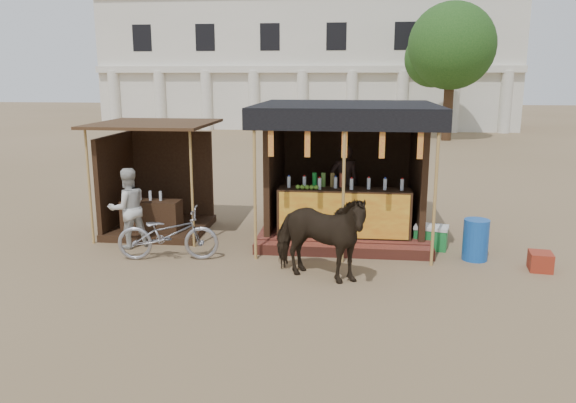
# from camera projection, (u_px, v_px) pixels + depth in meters

# --- Properties ---
(ground) EXTENTS (120.00, 120.00, 0.00)m
(ground) POSITION_uv_depth(u_px,v_px,m) (276.00, 291.00, 8.88)
(ground) COLOR #846B4C
(ground) RESTS_ON ground
(main_stall) EXTENTS (3.60, 3.61, 2.78)m
(main_stall) POSITION_uv_depth(u_px,v_px,m) (345.00, 188.00, 11.80)
(main_stall) COLOR brown
(main_stall) RESTS_ON ground
(secondary_stall) EXTENTS (2.40, 2.40, 2.38)m
(secondary_stall) POSITION_uv_depth(u_px,v_px,m) (152.00, 193.00, 12.19)
(secondary_stall) COLOR #332112
(secondary_stall) RESTS_ON ground
(cow) EXTENTS (1.95, 1.40, 1.50)m
(cow) POSITION_uv_depth(u_px,v_px,m) (319.00, 237.00, 9.21)
(cow) COLOR black
(cow) RESTS_ON ground
(motorbike) EXTENTS (1.92, 0.88, 0.97)m
(motorbike) POSITION_uv_depth(u_px,v_px,m) (168.00, 234.00, 10.32)
(motorbike) COLOR #95959D
(motorbike) RESTS_ON ground
(bystander) EXTENTS (0.98, 0.96, 1.59)m
(bystander) POSITION_uv_depth(u_px,v_px,m) (128.00, 208.00, 11.00)
(bystander) COLOR beige
(bystander) RESTS_ON ground
(blue_barrel) EXTENTS (0.51, 0.51, 0.76)m
(blue_barrel) POSITION_uv_depth(u_px,v_px,m) (476.00, 240.00, 10.33)
(blue_barrel) COLOR #164FAA
(blue_barrel) RESTS_ON ground
(red_crate) EXTENTS (0.43, 0.47, 0.32)m
(red_crate) POSITION_uv_depth(u_px,v_px,m) (540.00, 261.00, 9.80)
(red_crate) COLOR maroon
(red_crate) RESTS_ON ground
(cooler) EXTENTS (0.73, 0.58, 0.46)m
(cooler) POSITION_uv_depth(u_px,v_px,m) (431.00, 237.00, 11.04)
(cooler) COLOR #1C7E35
(cooler) RESTS_ON ground
(background_building) EXTENTS (26.00, 7.45, 8.18)m
(background_building) POSITION_uv_depth(u_px,v_px,m) (307.00, 65.00, 37.25)
(background_building) COLOR silver
(background_building) RESTS_ON ground
(tree) EXTENTS (4.50, 4.40, 7.00)m
(tree) POSITION_uv_depth(u_px,v_px,m) (447.00, 49.00, 28.66)
(tree) COLOR #382314
(tree) RESTS_ON ground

